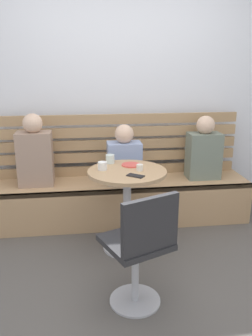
{
  "coord_description": "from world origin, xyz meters",
  "views": [
    {
      "loc": [
        -0.36,
        -2.16,
        1.62
      ],
      "look_at": [
        0.01,
        0.66,
        0.75
      ],
      "focal_mm": 36.84,
      "sensor_mm": 36.0,
      "label": 1
    }
  ],
  "objects": [
    {
      "name": "back_wall",
      "position": [
        0.0,
        1.64,
        1.45
      ],
      "size": [
        5.2,
        0.1,
        2.9
      ],
      "primitive_type": "cube",
      "color": "silver",
      "rests_on": "ground"
    },
    {
      "name": "cup_ceramic_white",
      "position": [
        -0.2,
        0.67,
        0.78
      ],
      "size": [
        0.08,
        0.08,
        0.07
      ],
      "primitive_type": "cylinder",
      "color": "white",
      "rests_on": "cafe_table"
    },
    {
      "name": "person_child_middle",
      "position": [
        0.05,
        1.17,
        0.7
      ],
      "size": [
        0.34,
        0.22,
        0.6
      ],
      "color": "#8C9EC6",
      "rests_on": "booth_bench"
    },
    {
      "name": "plate_small",
      "position": [
        0.06,
        0.76,
        0.75
      ],
      "size": [
        0.17,
        0.17,
        0.01
      ],
      "primitive_type": "cylinder",
      "color": "#DB4C42",
      "rests_on": "cafe_table"
    },
    {
      "name": "booth_backrest",
      "position": [
        0.0,
        1.44,
        0.78
      ],
      "size": [
        2.65,
        0.04,
        0.66
      ],
      "color": "#A68157",
      "rests_on": "booth_bench"
    },
    {
      "name": "cup_espresso_small",
      "position": [
        0.12,
        0.6,
        0.77
      ],
      "size": [
        0.06,
        0.06,
        0.05
      ],
      "primitive_type": "cylinder",
      "color": "silver",
      "rests_on": "cafe_table"
    },
    {
      "name": "cup_glass_short",
      "position": [
        -0.12,
        0.86,
        0.78
      ],
      "size": [
        0.08,
        0.08,
        0.08
      ],
      "primitive_type": "cylinder",
      "color": "silver",
      "rests_on": "cafe_table"
    },
    {
      "name": "phone_on_table",
      "position": [
        0.06,
        0.46,
        0.74
      ],
      "size": [
        0.15,
        0.14,
        0.01
      ],
      "primitive_type": "cube",
      "rotation": [
        0.0,
        0.0,
        0.92
      ],
      "color": "black",
      "rests_on": "cafe_table"
    },
    {
      "name": "person_child_left",
      "position": [
        0.9,
        1.21,
        0.73
      ],
      "size": [
        0.34,
        0.22,
        0.66
      ],
      "color": "slate",
      "rests_on": "booth_bench"
    },
    {
      "name": "cafe_table",
      "position": [
        0.01,
        0.63,
        0.52
      ],
      "size": [
        0.68,
        0.68,
        0.74
      ],
      "color": "#ADADB2",
      "rests_on": "ground"
    },
    {
      "name": "person_adult",
      "position": [
        -0.83,
        1.21,
        0.76
      ],
      "size": [
        0.34,
        0.22,
        0.72
      ],
      "color": "#9E7F6B",
      "rests_on": "booth_bench"
    },
    {
      "name": "booth_bench",
      "position": [
        0.0,
        1.2,
        0.22
      ],
      "size": [
        2.7,
        0.52,
        0.44
      ],
      "color": "tan",
      "rests_on": "ground"
    },
    {
      "name": "white_chair",
      "position": [
        -0.01,
        -0.18,
        0.46
      ],
      "size": [
        0.52,
        0.52,
        0.85
      ],
      "color": "#ADADB2",
      "rests_on": "ground"
    },
    {
      "name": "ground",
      "position": [
        0.0,
        0.0,
        0.0
      ],
      "size": [
        8.0,
        8.0,
        0.0
      ],
      "primitive_type": "plane",
      "color": "#514C47"
    }
  ]
}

